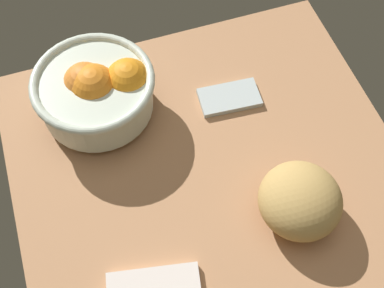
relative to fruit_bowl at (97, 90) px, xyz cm
name	(u,v)px	position (x,y,z in cm)	size (l,w,h in cm)	color
ground_plane	(210,174)	(-14.65, 18.24, -7.65)	(66.78, 63.86, 3.00)	tan
fruit_bowl	(97,90)	(0.00, 0.00, 0.00)	(21.56, 21.56, 11.31)	silver
bread_loaf	(300,201)	(-25.41, 30.08, -1.51)	(13.51, 13.32, 9.27)	tan
napkin_spare	(229,98)	(-23.09, 5.24, -5.59)	(11.18, 6.18, 1.12)	silver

